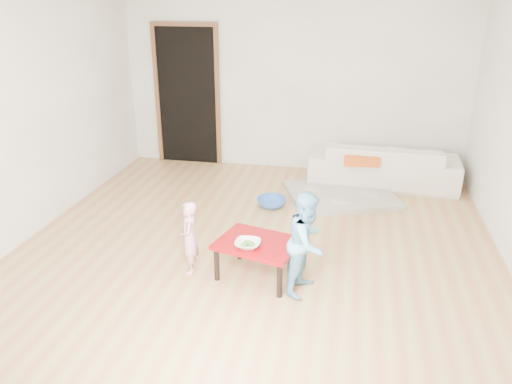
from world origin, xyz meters
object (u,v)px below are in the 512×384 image
(basin, at_px, (271,202))
(red_table, at_px, (258,259))
(child_blue, at_px, (307,243))
(sofa, at_px, (383,164))
(bowl, at_px, (248,244))
(child_pink, at_px, (189,238))

(basin, bearing_deg, red_table, -84.67)
(child_blue, xyz_separation_m, basin, (-0.62, 1.78, -0.42))
(sofa, xyz_separation_m, red_table, (-1.23, -2.77, -0.11))
(bowl, bearing_deg, red_table, 58.75)
(sofa, relative_size, child_blue, 2.12)
(child_blue, distance_m, basin, 1.93)
(child_blue, relative_size, basin, 2.59)
(sofa, relative_size, child_pink, 2.80)
(child_pink, bearing_deg, basin, 145.45)
(sofa, height_order, child_pink, child_pink)
(basin, bearing_deg, sofa, 38.83)
(red_table, relative_size, child_pink, 1.03)
(red_table, relative_size, bowl, 3.16)
(red_table, xyz_separation_m, child_pink, (-0.66, -0.03, 0.17))
(sofa, bearing_deg, basin, 41.82)
(basin, bearing_deg, child_pink, -106.67)
(bowl, xyz_separation_m, child_blue, (0.54, -0.01, 0.08))
(bowl, height_order, basin, bowl)
(red_table, height_order, child_blue, child_blue)
(bowl, relative_size, basin, 0.64)
(sofa, relative_size, red_table, 2.72)
(red_table, height_order, basin, red_table)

